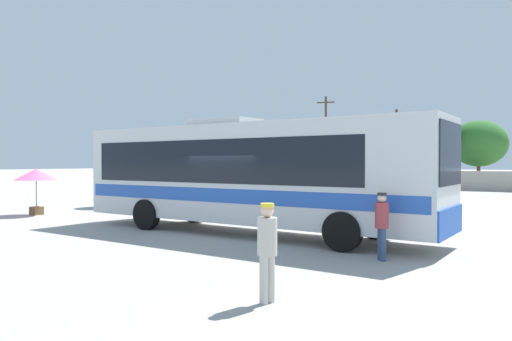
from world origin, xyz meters
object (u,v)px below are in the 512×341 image
(vendor_umbrella_near_gate_blue, at_px, (116,170))
(utility_pole_near, at_px, (396,146))
(roadside_tree_left, at_px, (325,153))
(parked_car_leftmost_silver, at_px, (310,180))
(vendor_umbrella_secondary_pink, at_px, (36,176))
(passenger_waiting_on_apron, at_px, (267,246))
(attendant_by_bus_door, at_px, (382,222))
(roadside_tree_midright, at_px, (479,144))
(roadside_tree_midleft, at_px, (438,134))
(utility_pole_far, at_px, (326,139))
(parked_car_second_dark_blue, at_px, (377,181))
(coach_bus_silver_blue, at_px, (245,172))

(vendor_umbrella_near_gate_blue, xyz_separation_m, utility_pole_near, (6.63, 27.87, 1.91))
(vendor_umbrella_near_gate_blue, relative_size, roadside_tree_left, 0.47)
(utility_pole_near, bearing_deg, parked_car_leftmost_silver, -133.29)
(vendor_umbrella_secondary_pink, bearing_deg, passenger_waiting_on_apron, -21.33)
(attendant_by_bus_door, bearing_deg, roadside_tree_midright, 93.91)
(vendor_umbrella_secondary_pink, height_order, utility_pole_near, utility_pole_near)
(parked_car_leftmost_silver, relative_size, utility_pole_near, 0.63)
(parked_car_leftmost_silver, height_order, roadside_tree_midleft, roadside_tree_midleft)
(passenger_waiting_on_apron, bearing_deg, vendor_umbrella_secondary_pink, 158.67)
(utility_pole_near, xyz_separation_m, utility_pole_far, (-7.35, 0.42, 0.91))
(passenger_waiting_on_apron, distance_m, vendor_umbrella_secondary_pink, 16.50)
(attendant_by_bus_door, xyz_separation_m, roadside_tree_midleft, (-5.63, 34.59, 4.00))
(passenger_waiting_on_apron, distance_m, parked_car_second_dark_blue, 33.58)
(utility_pole_near, bearing_deg, attendant_by_bus_door, -74.82)
(roadside_tree_midleft, bearing_deg, vendor_umbrella_secondary_pink, -107.31)
(passenger_waiting_on_apron, relative_size, roadside_tree_midright, 0.26)
(coach_bus_silver_blue, distance_m, utility_pole_near, 32.37)
(vendor_umbrella_near_gate_blue, xyz_separation_m, vendor_umbrella_secondary_pink, (-0.04, -4.48, -0.20))
(vendor_umbrella_near_gate_blue, relative_size, parked_car_leftmost_silver, 0.49)
(utility_pole_near, height_order, roadside_tree_midright, utility_pole_near)
(utility_pole_near, height_order, roadside_tree_midleft, utility_pole_near)
(vendor_umbrella_near_gate_blue, bearing_deg, parked_car_leftmost_silver, 88.05)
(coach_bus_silver_blue, height_order, parked_car_second_dark_blue, coach_bus_silver_blue)
(coach_bus_silver_blue, relative_size, utility_pole_far, 1.38)
(vendor_umbrella_secondary_pink, height_order, parked_car_leftmost_silver, vendor_umbrella_secondary_pink)
(coach_bus_silver_blue, relative_size, passenger_waiting_on_apron, 7.67)
(parked_car_leftmost_silver, bearing_deg, coach_bus_silver_blue, -68.83)
(vendor_umbrella_secondary_pink, bearing_deg, vendor_umbrella_near_gate_blue, 89.50)
(roadside_tree_left, xyz_separation_m, roadside_tree_midleft, (11.62, -1.20, 1.56))
(vendor_umbrella_secondary_pink, xyz_separation_m, utility_pole_near, (6.67, 32.35, 2.11))
(utility_pole_near, xyz_separation_m, roadside_tree_midright, (6.71, 2.82, 0.23))
(parked_car_second_dark_blue, xyz_separation_m, roadside_tree_midleft, (3.52, 6.47, 4.14))
(parked_car_leftmost_silver, bearing_deg, utility_pole_far, 102.26)
(utility_pole_far, bearing_deg, parked_car_leftmost_silver, -77.74)
(roadside_tree_midright, bearing_deg, utility_pole_far, -170.32)
(vendor_umbrella_secondary_pink, relative_size, roadside_tree_left, 0.43)
(vendor_umbrella_secondary_pink, xyz_separation_m, parked_car_second_dark_blue, (6.75, 26.47, -0.95))
(utility_pole_far, distance_m, roadside_tree_left, 2.06)
(parked_car_leftmost_silver, distance_m, utility_pole_near, 9.12)
(parked_car_leftmost_silver, distance_m, roadside_tree_midright, 15.88)
(coach_bus_silver_blue, relative_size, parked_car_second_dark_blue, 2.74)
(attendant_by_bus_door, relative_size, utility_pole_near, 0.22)
(passenger_waiting_on_apron, height_order, vendor_umbrella_secondary_pink, vendor_umbrella_secondary_pink)
(utility_pole_near, height_order, roadside_tree_left, utility_pole_near)
(utility_pole_far, xyz_separation_m, roadside_tree_midright, (14.05, 2.40, -0.68))
(vendor_umbrella_secondary_pink, distance_m, utility_pole_far, 32.92)
(vendor_umbrella_near_gate_blue, distance_m, roadside_tree_midleft, 30.39)
(parked_car_second_dark_blue, relative_size, roadside_tree_left, 0.96)
(attendant_by_bus_door, height_order, utility_pole_far, utility_pole_far)
(roadside_tree_midleft, relative_size, roadside_tree_midright, 1.05)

